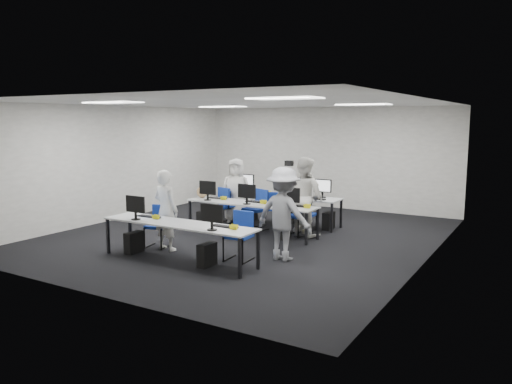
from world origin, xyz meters
The scene contains 23 objects.
room centered at (0.00, 0.00, 1.50)m, with size 9.00×9.02×3.00m.
ceiling_panels centered at (0.00, 0.00, 2.98)m, with size 5.20×4.60×0.02m.
desk_front centered at (0.00, -2.40, 0.68)m, with size 3.20×0.70×0.73m.
desk_mid centered at (0.00, 0.20, 0.68)m, with size 3.20×0.70×0.73m.
desk_back centered at (0.00, 1.60, 0.68)m, with size 3.20×0.70×0.73m.
equipment_front centered at (-0.19, -2.42, 0.36)m, with size 2.51×0.41×1.19m.
equipment_mid centered at (-0.19, 0.18, 0.36)m, with size 2.91×0.41×1.19m.
equipment_back centered at (0.19, 1.62, 0.36)m, with size 2.91×0.41×1.19m.
chair_0 centered at (-1.06, -1.80, 0.27)m, with size 0.52×0.55×0.86m.
chair_1 centered at (0.94, -1.78, 0.29)m, with size 0.48×0.52×0.92m.
chair_2 centered at (-1.26, 0.77, 0.27)m, with size 0.53×0.56×0.85m.
chair_3 centered at (-0.15, 0.65, 0.31)m, with size 0.62×0.65×0.97m.
chair_4 centered at (0.99, 0.68, 0.27)m, with size 0.54×0.56×0.87m.
chair_5 centered at (-1.12, 1.00, 0.29)m, with size 0.58×0.60×0.93m.
chair_6 centered at (0.01, 1.14, 0.28)m, with size 0.56×0.58×0.90m.
chair_7 centered at (1.03, 1.00, 0.26)m, with size 0.45×0.48×0.84m.
handbag centered at (-1.45, 0.26, 0.87)m, with size 0.34×0.22×0.28m, color #9B7B50.
student_0 centered at (-0.74, -1.89, 0.82)m, with size 0.60×0.39×1.64m, color beige.
student_1 centered at (1.11, 0.70, 0.90)m, with size 0.88×0.68×1.80m, color beige.
student_2 centered at (-1.00, 1.11, 0.83)m, with size 0.81×0.53×1.66m, color beige.
student_3 centered at (0.94, 1.03, 0.87)m, with size 1.02×0.42×1.73m, color beige.
photographer centered at (1.65, -1.32, 0.88)m, with size 1.14×0.65×1.76m, color slate.
dslr_camera centered at (1.66, -1.14, 1.82)m, with size 0.14×0.18×0.10m, color black.
Camera 1 is at (5.90, -9.48, 2.63)m, focal length 35.00 mm.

